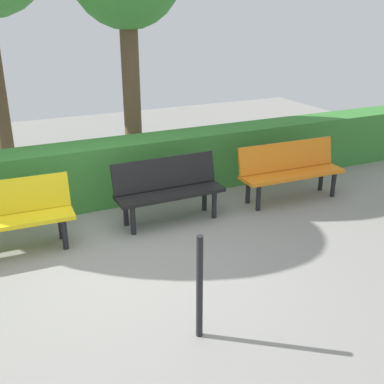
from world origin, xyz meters
name	(u,v)px	position (x,y,z in m)	size (l,w,h in m)	color
ground_plane	(116,261)	(0.00, 0.00, 0.00)	(16.00, 16.00, 0.00)	gray
bench_orange	(290,168)	(-2.97, -0.73, 0.48)	(1.66, 0.51, 0.86)	orange
bench_black	(168,187)	(-1.00, -0.80, 0.48)	(1.49, 0.47, 0.86)	black
bench_yellow	(10,214)	(1.03, -0.80, 0.48)	(1.45, 0.51, 0.86)	yellow
hedge_row	(139,168)	(-0.93, -1.81, 0.46)	(11.33, 0.62, 0.92)	#387F33
railing_post_mid	(200,288)	(-0.29, 1.60, 0.50)	(0.06, 0.06, 1.00)	black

